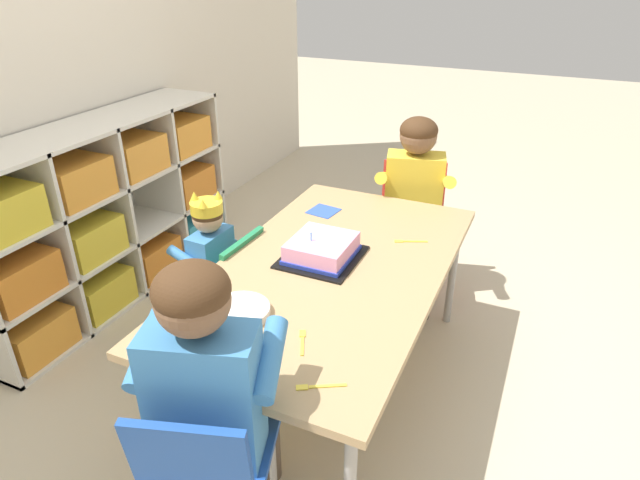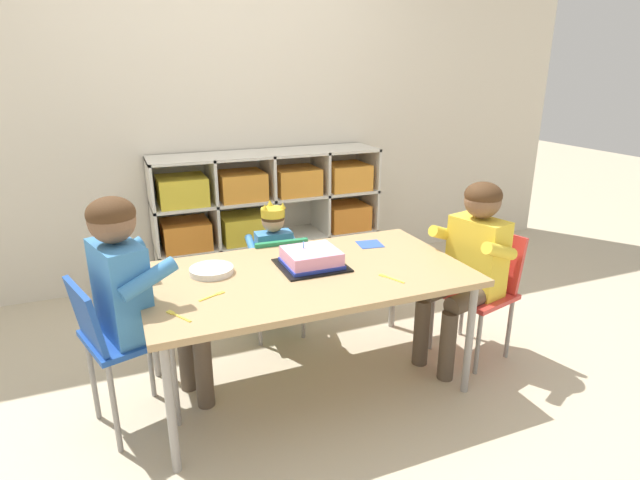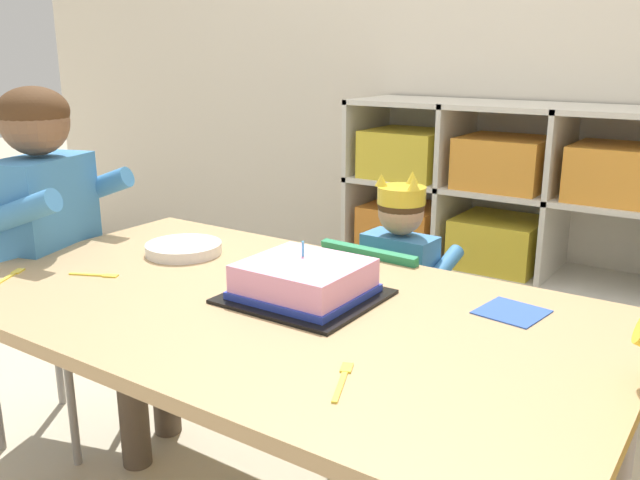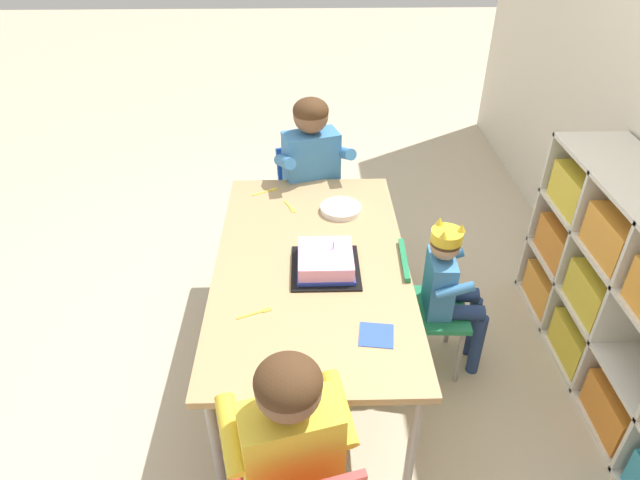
# 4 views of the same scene
# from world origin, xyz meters

# --- Properties ---
(ground) EXTENTS (16.00, 16.00, 0.00)m
(ground) POSITION_xyz_m (0.00, 0.00, 0.00)
(ground) COLOR beige
(classroom_back_wall) EXTENTS (5.98, 0.10, 2.60)m
(classroom_back_wall) POSITION_xyz_m (0.00, 1.67, 1.30)
(classroom_back_wall) COLOR beige
(classroom_back_wall) RESTS_ON ground
(storage_cubby_shelf) EXTENTS (1.67, 0.38, 0.97)m
(storage_cubby_shelf) POSITION_xyz_m (0.23, 1.42, 0.45)
(storage_cubby_shelf) COLOR silver
(storage_cubby_shelf) RESTS_ON ground
(activity_table) EXTENTS (1.54, 0.86, 0.62)m
(activity_table) POSITION_xyz_m (0.00, 0.00, 0.58)
(activity_table) COLOR tan
(activity_table) RESTS_ON ground
(classroom_chair_blue) EXTENTS (0.34, 0.34, 0.65)m
(classroom_chair_blue) POSITION_xyz_m (0.02, 0.52, 0.38)
(classroom_chair_blue) COLOR #238451
(classroom_chair_blue) RESTS_ON ground
(child_with_crown) EXTENTS (0.30, 0.31, 0.82)m
(child_with_crown) POSITION_xyz_m (0.02, 0.63, 0.51)
(child_with_crown) COLOR #3D7FBC
(child_with_crown) RESTS_ON ground
(classroom_chair_adult_side) EXTENTS (0.43, 0.43, 0.73)m
(classroom_chair_adult_side) POSITION_xyz_m (-0.88, -0.01, 0.46)
(classroom_chair_adult_side) COLOR #1E4CA8
(classroom_chair_adult_side) RESTS_ON ground
(adult_helper_seated) EXTENTS (0.48, 0.46, 1.07)m
(adult_helper_seated) POSITION_xyz_m (-0.77, 0.03, 0.67)
(adult_helper_seated) COLOR #3D7FBC
(adult_helper_seated) RESTS_ON ground
(classroom_chair_guest_side) EXTENTS (0.44, 0.45, 0.70)m
(classroom_chair_guest_side) POSITION_xyz_m (1.01, -0.06, 0.42)
(classroom_chair_guest_side) COLOR red
(classroom_chair_guest_side) RESTS_ON ground
(guest_at_table_side) EXTENTS (0.47, 0.45, 1.00)m
(guest_at_table_side) POSITION_xyz_m (0.90, -0.09, 0.61)
(guest_at_table_side) COLOR yellow
(guest_at_table_side) RESTS_ON ground
(birthday_cake_on_tray) EXTENTS (0.32, 0.30, 0.12)m
(birthday_cake_on_tray) POSITION_xyz_m (0.05, 0.06, 0.66)
(birthday_cake_on_tray) COLOR black
(birthday_cake_on_tray) RESTS_ON activity_table
(paper_plate_stack) EXTENTS (0.21, 0.21, 0.03)m
(paper_plate_stack) POSITION_xyz_m (-0.43, 0.16, 0.64)
(paper_plate_stack) COLOR white
(paper_plate_stack) RESTS_ON activity_table
(paper_napkin_square) EXTENTS (0.15, 0.15, 0.00)m
(paper_napkin_square) POSITION_xyz_m (0.47, 0.24, 0.62)
(paper_napkin_square) COLOR #3356B7
(paper_napkin_square) RESTS_ON activity_table
(fork_beside_plate_stack) EXTENTS (0.07, 0.14, 0.00)m
(fork_beside_plate_stack) POSITION_xyz_m (0.33, -0.22, 0.62)
(fork_beside_plate_stack) COLOR yellow
(fork_beside_plate_stack) RESTS_ON activity_table
(fork_scattered_mid_table) EXTENTS (0.08, 0.13, 0.00)m
(fork_scattered_mid_table) POSITION_xyz_m (-0.64, -0.23, 0.62)
(fork_scattered_mid_table) COLOR yellow
(fork_scattered_mid_table) RESTS_ON activity_table
(fork_at_table_front_edge) EXTENTS (0.12, 0.07, 0.00)m
(fork_at_table_front_edge) POSITION_xyz_m (-0.47, -0.10, 0.62)
(fork_at_table_front_edge) COLOR yellow
(fork_at_table_front_edge) RESTS_ON activity_table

